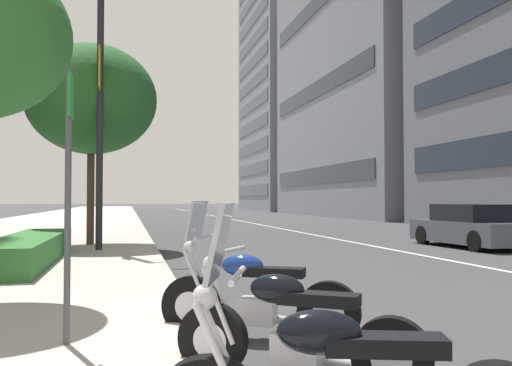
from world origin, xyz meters
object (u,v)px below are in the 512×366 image
at_px(car_far_down_avenue, 472,227).
at_px(motorcycle_second_in_row, 294,335).
at_px(street_tree_near_plaza_corner, 91,100).
at_px(parking_sign_by_curb, 69,178).
at_px(motorcycle_under_tarp, 254,298).
at_px(street_lamp_with_banners, 115,67).

bearing_deg(car_far_down_avenue, motorcycle_second_in_row, 138.91).
relative_size(car_far_down_avenue, street_tree_near_plaza_corner, 0.71).
distance_m(motorcycle_second_in_row, parking_sign_by_curb, 2.53).
relative_size(motorcycle_under_tarp, parking_sign_by_curb, 0.77).
xyz_separation_m(street_lamp_with_banners, street_tree_near_plaza_corner, (1.88, 0.72, -0.59)).
bearing_deg(street_tree_near_plaza_corner, car_far_down_avenue, -99.47).
xyz_separation_m(car_far_down_avenue, parking_sign_by_curb, (-9.88, 11.07, 1.06)).
height_order(street_lamp_with_banners, street_tree_near_plaza_corner, street_lamp_with_banners).
bearing_deg(motorcycle_under_tarp, parking_sign_by_curb, 37.93).
bearing_deg(street_lamp_with_banners, motorcycle_under_tarp, -170.05).
relative_size(motorcycle_under_tarp, street_tree_near_plaza_corner, 0.33).
relative_size(car_far_down_avenue, parking_sign_by_curb, 1.67).
xyz_separation_m(motorcycle_under_tarp, parking_sign_by_curb, (-0.32, 1.86, 1.25)).
relative_size(motorcycle_under_tarp, car_far_down_avenue, 0.46).
bearing_deg(parking_sign_by_curb, car_far_down_avenue, -48.23).
height_order(motorcycle_under_tarp, street_tree_near_plaza_corner, street_tree_near_plaza_corner).
bearing_deg(motorcycle_under_tarp, street_lamp_with_banners, -51.89).
distance_m(motorcycle_under_tarp, street_tree_near_plaza_corner, 12.44).
bearing_deg(motorcycle_under_tarp, car_far_down_avenue, -105.76).
relative_size(parking_sign_by_curb, street_lamp_with_banners, 0.31).
distance_m(car_far_down_avenue, street_lamp_with_banners, 11.78).
bearing_deg(parking_sign_by_curb, street_lamp_with_banners, -0.97).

